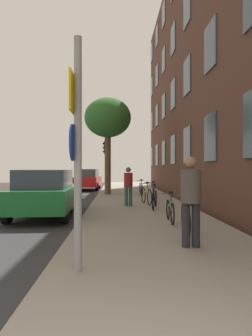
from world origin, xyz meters
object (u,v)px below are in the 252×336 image
pedestrian_1 (128,184)px  car_0 (46,193)px  pedestrian_0 (191,195)px  bicycle_4 (153,192)px  tree_near (108,119)px  traffic_light (107,157)px  car_1 (87,179)px  bicycle_0 (186,218)px  bicycle_2 (155,199)px  bicycle_1 (170,210)px  sign_post (76,143)px  bicycle_3 (146,195)px  bicycle_5 (141,189)px

pedestrian_1 → car_0: (-2.93, -2.08, -0.20)m
pedestrian_0 → bicycle_4: bearing=87.8°
tree_near → pedestrian_1: 7.10m
traffic_light → pedestrian_0: size_ratio=1.89×
pedestrian_1 → car_1: size_ratio=0.36×
traffic_light → pedestrian_1: (1.12, -7.73, -1.41)m
bicycle_0 → car_0: car_0 is taller
bicycle_2 → car_0: car_0 is taller
traffic_light → bicycle_1: (2.18, -11.67, -1.98)m
bicycle_0 → bicycle_2: (-0.17, 4.65, 0.01)m
sign_post → bicycle_1: 5.03m
bicycle_3 → car_0: car_0 is taller
car_1 → bicycle_1: bearing=-76.0°
sign_post → car_1: sign_post is taller
bicycle_0 → sign_post: bearing=-130.1°
traffic_light → pedestrian_1: size_ratio=2.10×
bicycle_3 → bicycle_5: (0.16, 4.84, -0.02)m
bicycle_2 → tree_near: bearing=106.2°
tree_near → bicycle_5: bearing=-14.1°
bicycle_0 → bicycle_2: size_ratio=1.01×
traffic_light → bicycle_5: traffic_light is taller
pedestrian_0 → car_0: pedestrian_0 is taller
traffic_light → tree_near: 2.82m
sign_post → bicycle_5: 13.96m
bicycle_0 → pedestrian_0: (-0.20, -1.35, 0.65)m
bicycle_4 → bicycle_5: bicycle_4 is taller
bicycle_0 → pedestrian_0: size_ratio=0.97×
tree_near → car_1: tree_near is taller
sign_post → traffic_light: size_ratio=1.05×
sign_post → tree_near: (0.11, 14.21, 2.62)m
traffic_light → bicycle_2: size_ratio=1.97×
traffic_light → car_1: 4.25m
sign_post → bicycle_2: sign_post is taller
pedestrian_1 → car_0: 3.60m
traffic_light → bicycle_3: traffic_light is taller
bicycle_3 → bicycle_4: (0.51, 1.86, -0.02)m
bicycle_2 → car_1: (-3.73, 12.15, 0.35)m
traffic_light → bicycle_3: bearing=-74.6°
bicycle_3 → pedestrian_0: size_ratio=0.95×
tree_near → car_1: (-1.73, 5.30, -3.84)m
bicycle_4 → car_0: 6.29m
bicycle_2 → bicycle_3: (-0.17, 1.52, 0.01)m
sign_post → tree_near: tree_near is taller
sign_post → bicycle_3: 9.21m
bicycle_5 → pedestrian_0: bearing=-90.1°
traffic_light → bicycle_5: 3.63m
sign_post → car_0: (-1.81, 6.11, -1.22)m
bicycle_3 → car_1: size_ratio=0.38×
traffic_light → bicycle_1: size_ratio=2.17×
bicycle_0 → pedestrian_0: pedestrian_0 is taller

